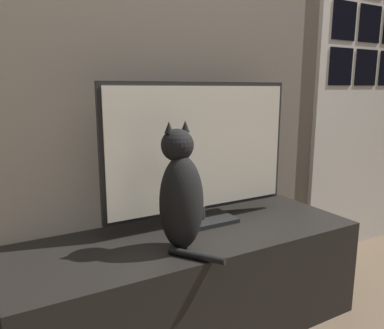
% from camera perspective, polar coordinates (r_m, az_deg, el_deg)
% --- Properties ---
extents(wall_back, '(4.80, 0.05, 2.60)m').
position_cam_1_polar(wall_back, '(1.84, -5.18, 18.08)').
color(wall_back, '#756B5B').
rests_on(wall_back, ground_plane).
extents(tv_stand, '(1.53, 0.55, 0.46)m').
position_cam_1_polar(tv_stand, '(1.77, -0.06, -17.48)').
color(tv_stand, black).
rests_on(tv_stand, ground_plane).
extents(tv, '(0.94, 0.19, 0.66)m').
position_cam_1_polar(tv, '(1.72, 1.31, 1.82)').
color(tv, black).
rests_on(tv, tv_stand).
extents(cat, '(0.18, 0.31, 0.51)m').
position_cam_1_polar(cat, '(1.46, -1.77, -4.60)').
color(cat, black).
rests_on(cat, tv_stand).
extents(door, '(0.84, 0.04, 2.05)m').
position_cam_1_polar(door, '(2.73, 24.40, 9.62)').
color(door, silver).
rests_on(door, ground_plane).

